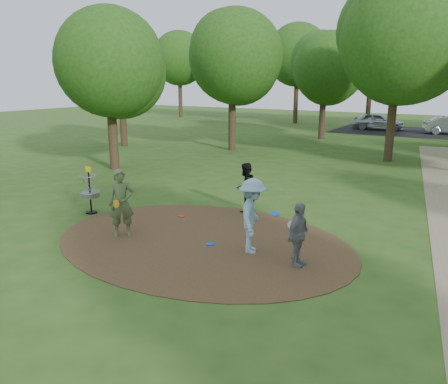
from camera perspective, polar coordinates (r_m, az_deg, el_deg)
The scene contains 12 objects.
ground at distance 11.87m, azimuth -2.97°, elevation -6.40°, with size 100.00×100.00×0.00m, color #2D5119.
dirt_clearing at distance 11.87m, azimuth -2.97°, elevation -6.36°, with size 8.40×8.40×0.02m, color #47301C.
parking_lot at distance 39.67m, azimuth 24.58°, elevation 7.09°, with size 14.00×8.00×0.01m, color black.
player_observer_with_disc at distance 12.27m, azimuth -13.25°, elevation -1.44°, with size 0.81×0.80×1.89m.
player_throwing_with_disc at distance 10.85m, azimuth 3.74°, elevation -3.15°, with size 1.29×1.40×1.90m.
player_walking_with_disc at distance 14.22m, azimuth 2.80°, elevation 0.59°, with size 0.72×0.87×1.63m.
player_waiting_with_disc at distance 10.22m, azimuth 9.66°, elevation -5.52°, with size 0.50×0.93×1.54m.
disc_ground_blue at distance 11.56m, azimuth -1.82°, elevation -6.82°, with size 0.22×0.22×0.02m, color blue.
disc_ground_red at distance 13.91m, azimuth -5.56°, elevation -3.16°, with size 0.22×0.22×0.02m, color red.
car_left at distance 40.13m, azimuth 19.48°, elevation 8.68°, with size 1.71×4.25×1.45m, color #AEB3B6.
disc_golf_basket at distance 14.69m, azimuth -17.16°, elevation 0.63°, with size 0.63×0.63×1.54m.
tree_ring at distance 19.28m, azimuth 21.12°, elevation 16.80°, with size 37.19×45.41×9.29m.
Camera 1 is at (6.16, -9.22, 4.24)m, focal length 35.00 mm.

